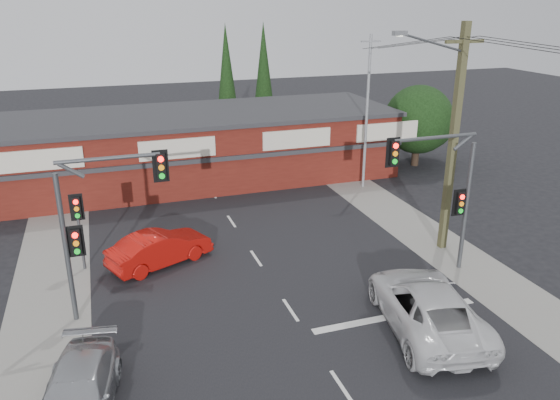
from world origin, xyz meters
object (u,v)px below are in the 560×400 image
object	(u,v)px
silver_suv	(78,395)
shop_building	(185,147)
red_sedan	(160,248)
utility_pole	(452,133)
white_suv	(427,306)

from	to	relation	value
silver_suv	shop_building	distance (m)	21.15
red_sedan	utility_pole	world-z (taller)	utility_pole
red_sedan	shop_building	distance (m)	12.01
shop_building	utility_pole	size ratio (longest dim) A/B	2.73
white_suv	shop_building	bearing A→B (deg)	-64.15
red_sedan	utility_pole	bearing A→B (deg)	-125.11
white_suv	shop_building	distance (m)	20.15
silver_suv	red_sedan	size ratio (longest dim) A/B	1.04
shop_building	utility_pole	world-z (taller)	utility_pole
white_suv	silver_suv	xyz separation A→B (m)	(-11.43, -0.67, -0.17)
silver_suv	shop_building	size ratio (longest dim) A/B	0.17
red_sedan	utility_pole	size ratio (longest dim) A/B	0.45
white_suv	shop_building	size ratio (longest dim) A/B	0.22
silver_suv	shop_building	world-z (taller)	shop_building
shop_building	utility_pole	distance (m)	17.15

